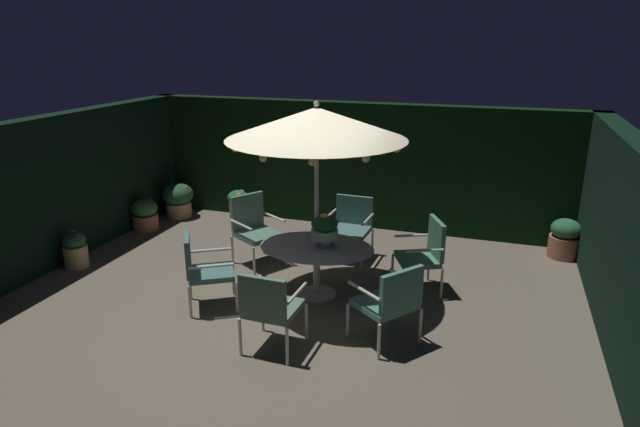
% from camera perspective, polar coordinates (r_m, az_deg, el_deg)
% --- Properties ---
extents(ground_plane, '(8.04, 6.85, 0.02)m').
position_cam_1_polar(ground_plane, '(7.30, -3.06, -9.17)').
color(ground_plane, '#685D4C').
extents(hedge_backdrop_rear, '(8.04, 0.30, 2.23)m').
position_cam_1_polar(hedge_backdrop_rear, '(9.86, 3.81, 5.10)').
color(hedge_backdrop_rear, black).
rests_on(hedge_backdrop_rear, ground_plane).
extents(hedge_backdrop_left, '(0.30, 6.85, 2.23)m').
position_cam_1_polar(hedge_backdrop_left, '(8.98, -26.86, 1.85)').
color(hedge_backdrop_left, black).
rests_on(hedge_backdrop_left, ground_plane).
extents(hedge_backdrop_right, '(0.30, 6.85, 2.23)m').
position_cam_1_polar(hedge_backdrop_right, '(6.58, 30.07, -4.13)').
color(hedge_backdrop_right, black).
rests_on(hedge_backdrop_right, ground_plane).
extents(patio_dining_table, '(1.53, 1.17, 0.71)m').
position_cam_1_polar(patio_dining_table, '(7.19, -0.36, -4.37)').
color(patio_dining_table, beige).
rests_on(patio_dining_table, ground_plane).
extents(patio_umbrella, '(2.26, 2.26, 2.59)m').
position_cam_1_polar(patio_umbrella, '(6.72, -0.39, 9.38)').
color(patio_umbrella, beige).
rests_on(patio_umbrella, ground_plane).
extents(centerpiece_planter, '(0.35, 0.35, 0.46)m').
position_cam_1_polar(centerpiece_planter, '(7.04, 0.48, -1.53)').
color(centerpiece_planter, beige).
rests_on(centerpiece_planter, patio_dining_table).
extents(patio_chair_north, '(0.85, 0.86, 0.96)m').
position_cam_1_polar(patio_chair_north, '(6.14, 7.43, -8.91)').
color(patio_chair_north, silver).
rests_on(patio_chair_north, ground_plane).
extents(patio_chair_northeast, '(0.75, 0.77, 1.00)m').
position_cam_1_polar(patio_chair_northeast, '(7.49, 10.95, -3.87)').
color(patio_chair_northeast, silver).
rests_on(patio_chair_northeast, ground_plane).
extents(patio_chair_east, '(0.68, 0.66, 0.94)m').
position_cam_1_polar(patio_chair_east, '(8.51, 3.23, -1.06)').
color(patio_chair_east, beige).
rests_on(patio_chair_east, ground_plane).
extents(patio_chair_southeast, '(0.85, 0.84, 1.05)m').
position_cam_1_polar(patio_chair_southeast, '(8.31, -6.93, -1.27)').
color(patio_chair_southeast, beige).
rests_on(patio_chair_southeast, ground_plane).
extents(patio_chair_south, '(0.80, 0.78, 0.99)m').
position_cam_1_polar(patio_chair_south, '(7.05, -12.20, -5.44)').
color(patio_chair_south, silver).
rests_on(patio_chair_south, ground_plane).
extents(patio_chair_southwest, '(0.60, 0.61, 0.97)m').
position_cam_1_polar(patio_chair_southwest, '(5.96, -5.31, -9.53)').
color(patio_chair_southwest, beige).
rests_on(patio_chair_southwest, ground_plane).
extents(potted_plant_left_far, '(0.39, 0.39, 0.54)m').
position_cam_1_polar(potted_plant_left_far, '(10.50, -8.57, 1.09)').
color(potted_plant_left_far, olive).
rests_on(potted_plant_left_far, ground_plane).
extents(potted_plant_right_far, '(0.35, 0.35, 0.56)m').
position_cam_1_polar(potted_plant_right_far, '(8.97, -24.25, -3.47)').
color(potted_plant_right_far, tan).
rests_on(potted_plant_right_far, ground_plane).
extents(potted_plant_back_center, '(0.47, 0.47, 0.63)m').
position_cam_1_polar(potted_plant_back_center, '(9.36, 24.24, -2.37)').
color(potted_plant_back_center, '#A86149').
rests_on(potted_plant_back_center, ground_plane).
extents(potted_plant_left_near, '(0.46, 0.46, 0.56)m').
position_cam_1_polar(potted_plant_left_near, '(10.26, -17.87, -0.05)').
color(potted_plant_left_near, '#A46942').
rests_on(potted_plant_left_near, ground_plane).
extents(potted_plant_back_right, '(0.59, 0.59, 0.65)m').
position_cam_1_polar(potted_plant_back_right, '(10.77, -14.64, 1.47)').
color(potted_plant_back_right, tan).
rests_on(potted_plant_back_right, ground_plane).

